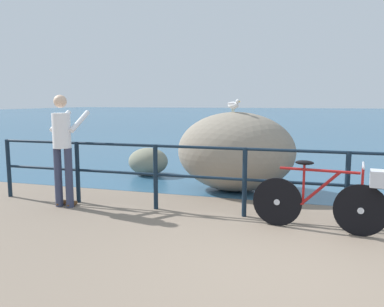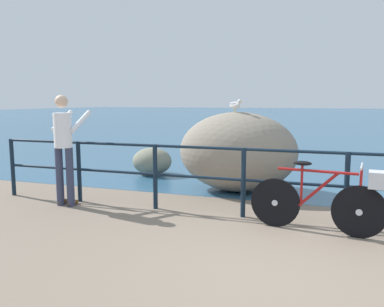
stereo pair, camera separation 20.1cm
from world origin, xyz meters
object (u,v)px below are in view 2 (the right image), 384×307
person_at_railing (64,145)px  breakwater_boulder_left (152,161)px  seagull (235,104)px  bicycle (328,198)px  breakwater_boulder_main (237,152)px

person_at_railing → breakwater_boulder_left: 2.96m
breakwater_boulder_left → seagull: bearing=-26.4°
bicycle → seagull: 2.75m
person_at_railing → seagull: person_at_railing is taller
bicycle → person_at_railing: person_at_railing is taller
person_at_railing → seagull: size_ratio=5.68×
person_at_railing → breakwater_boulder_left: size_ratio=1.95×
person_at_railing → seagull: (2.38, 1.80, 0.63)m
breakwater_boulder_main → breakwater_boulder_left: 2.44m
bicycle → breakwater_boulder_main: 2.56m
person_at_railing → seagull: bearing=-52.4°
breakwater_boulder_main → seagull: (-0.04, -0.10, 0.88)m
bicycle → breakwater_boulder_left: 4.80m
breakwater_boulder_left → bicycle: bearing=-38.1°
bicycle → breakwater_boulder_left: bearing=148.7°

